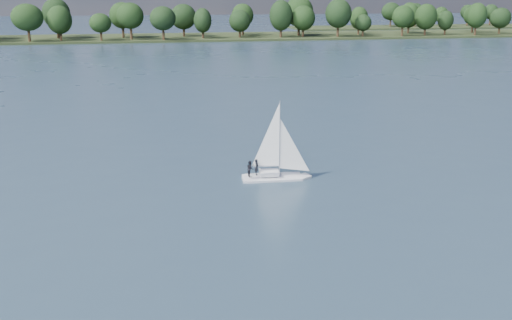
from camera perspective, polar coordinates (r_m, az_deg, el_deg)
The scene contains 5 objects.
ground at distance 121.54m, azimuth -0.73°, elevation 8.17°, with size 700.00×700.00×0.00m, color #233342.
far_shore at distance 232.08m, azimuth -5.56°, elevation 12.05°, with size 660.00×40.00×1.50m, color black.
far_shore_back at distance 332.34m, azimuth 22.92°, elevation 12.18°, with size 220.00×30.00×1.40m, color black.
sailboat at distance 54.68m, azimuth 1.69°, elevation 0.28°, with size 6.23×1.97×8.12m.
treeline at distance 227.57m, azimuth -6.05°, elevation 14.02°, with size 563.25×73.62×18.62m.
Camera 1 is at (-20.48, -18.51, 17.49)m, focal length 40.00 mm.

